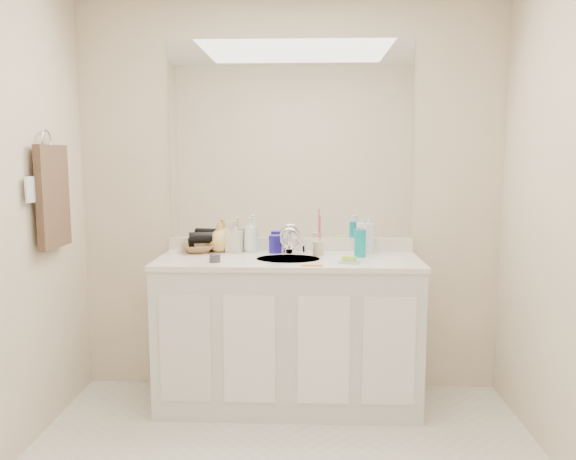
# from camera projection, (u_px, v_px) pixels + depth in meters

# --- Properties ---
(wall_back) EXTENTS (2.60, 0.02, 2.40)m
(wall_back) POSITION_uv_depth(u_px,v_px,m) (290.00, 199.00, 3.48)
(wall_back) COLOR beige
(wall_back) RESTS_ON floor
(wall_front) EXTENTS (2.60, 0.02, 2.40)m
(wall_front) POSITION_uv_depth(u_px,v_px,m) (235.00, 323.00, 0.90)
(wall_front) COLOR beige
(wall_front) RESTS_ON floor
(vanity_cabinet) EXTENTS (1.50, 0.55, 0.85)m
(vanity_cabinet) POSITION_uv_depth(u_px,v_px,m) (288.00, 334.00, 3.31)
(vanity_cabinet) COLOR silver
(vanity_cabinet) RESTS_ON floor
(countertop) EXTENTS (1.52, 0.57, 0.03)m
(countertop) POSITION_uv_depth(u_px,v_px,m) (288.00, 260.00, 3.25)
(countertop) COLOR white
(countertop) RESTS_ON vanity_cabinet
(backsplash) EXTENTS (1.52, 0.03, 0.08)m
(backsplash) POSITION_uv_depth(u_px,v_px,m) (290.00, 244.00, 3.50)
(backsplash) COLOR white
(backsplash) RESTS_ON countertop
(sink_basin) EXTENTS (0.37, 0.37, 0.02)m
(sink_basin) POSITION_uv_depth(u_px,v_px,m) (288.00, 261.00, 3.23)
(sink_basin) COLOR beige
(sink_basin) RESTS_ON countertop
(faucet) EXTENTS (0.02, 0.02, 0.11)m
(faucet) POSITION_uv_depth(u_px,v_px,m) (289.00, 244.00, 3.40)
(faucet) COLOR silver
(faucet) RESTS_ON countertop
(mirror) EXTENTS (1.48, 0.01, 1.20)m
(mirror) POSITION_uv_depth(u_px,v_px,m) (290.00, 140.00, 3.42)
(mirror) COLOR white
(mirror) RESTS_ON wall_back
(blue_mug) EXTENTS (0.10, 0.10, 0.11)m
(blue_mug) POSITION_uv_depth(u_px,v_px,m) (275.00, 244.00, 3.41)
(blue_mug) COLOR #1F1592
(blue_mug) RESTS_ON countertop
(tan_cup) EXTENTS (0.07, 0.07, 0.09)m
(tan_cup) POSITION_uv_depth(u_px,v_px,m) (318.00, 248.00, 3.31)
(tan_cup) COLOR beige
(tan_cup) RESTS_ON countertop
(toothbrush) EXTENTS (0.01, 0.03, 0.18)m
(toothbrush) POSITION_uv_depth(u_px,v_px,m) (320.00, 231.00, 3.30)
(toothbrush) COLOR #E73C7B
(toothbrush) RESTS_ON tan_cup
(mouthwash_bottle) EXTENTS (0.08, 0.08, 0.16)m
(mouthwash_bottle) POSITION_uv_depth(u_px,v_px,m) (360.00, 243.00, 3.28)
(mouthwash_bottle) COLOR #0D9AA1
(mouthwash_bottle) RESTS_ON countertop
(clear_pump_bottle) EXTENTS (0.09, 0.09, 0.18)m
(clear_pump_bottle) POSITION_uv_depth(u_px,v_px,m) (368.00, 238.00, 3.39)
(clear_pump_bottle) COLOR white
(clear_pump_bottle) RESTS_ON countertop
(soap_dish) EXTENTS (0.13, 0.11, 0.01)m
(soap_dish) POSITION_uv_depth(u_px,v_px,m) (349.00, 262.00, 3.10)
(soap_dish) COLOR silver
(soap_dish) RESTS_ON countertop
(green_soap) EXTENTS (0.08, 0.06, 0.02)m
(green_soap) POSITION_uv_depth(u_px,v_px,m) (349.00, 258.00, 3.09)
(green_soap) COLOR #A6E337
(green_soap) RESTS_ON soap_dish
(orange_comb) EXTENTS (0.12, 0.03, 0.00)m
(orange_comb) POSITION_uv_depth(u_px,v_px,m) (312.00, 265.00, 3.01)
(orange_comb) COLOR orange
(orange_comb) RESTS_ON countertop
(dark_jar) EXTENTS (0.08, 0.08, 0.04)m
(dark_jar) POSITION_uv_depth(u_px,v_px,m) (215.00, 258.00, 3.12)
(dark_jar) COLOR #3C3A42
(dark_jar) RESTS_ON countertop
(soap_bottle_white) EXTENTS (0.10, 0.10, 0.21)m
(soap_bottle_white) POSITION_uv_depth(u_px,v_px,m) (250.00, 235.00, 3.45)
(soap_bottle_white) COLOR white
(soap_bottle_white) RESTS_ON countertop
(soap_bottle_cream) EXTENTS (0.11, 0.11, 0.20)m
(soap_bottle_cream) POSITION_uv_depth(u_px,v_px,m) (234.00, 236.00, 3.43)
(soap_bottle_cream) COLOR beige
(soap_bottle_cream) RESTS_ON countertop
(soap_bottle_yellow) EXTENTS (0.18, 0.18, 0.18)m
(soap_bottle_yellow) POSITION_uv_depth(u_px,v_px,m) (220.00, 237.00, 3.46)
(soap_bottle_yellow) COLOR #E7B659
(soap_bottle_yellow) RESTS_ON countertop
(wicker_basket) EXTENTS (0.26, 0.26, 0.05)m
(wicker_basket) POSITION_uv_depth(u_px,v_px,m) (198.00, 248.00, 3.43)
(wicker_basket) COLOR brown
(wicker_basket) RESTS_ON countertop
(hair_dryer) EXTENTS (0.15, 0.09, 0.07)m
(hair_dryer) POSITION_uv_depth(u_px,v_px,m) (201.00, 238.00, 3.42)
(hair_dryer) COLOR black
(hair_dryer) RESTS_ON wicker_basket
(towel_ring) EXTENTS (0.01, 0.11, 0.11)m
(towel_ring) POSITION_uv_depth(u_px,v_px,m) (46.00, 140.00, 2.96)
(towel_ring) COLOR silver
(towel_ring) RESTS_ON wall_left
(hand_towel) EXTENTS (0.04, 0.32, 0.55)m
(hand_towel) POSITION_uv_depth(u_px,v_px,m) (53.00, 197.00, 3.00)
(hand_towel) COLOR #37271D
(hand_towel) RESTS_ON towel_ring
(switch_plate) EXTENTS (0.01, 0.08, 0.13)m
(switch_plate) POSITION_uv_depth(u_px,v_px,m) (30.00, 190.00, 2.79)
(switch_plate) COLOR white
(switch_plate) RESTS_ON wall_left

